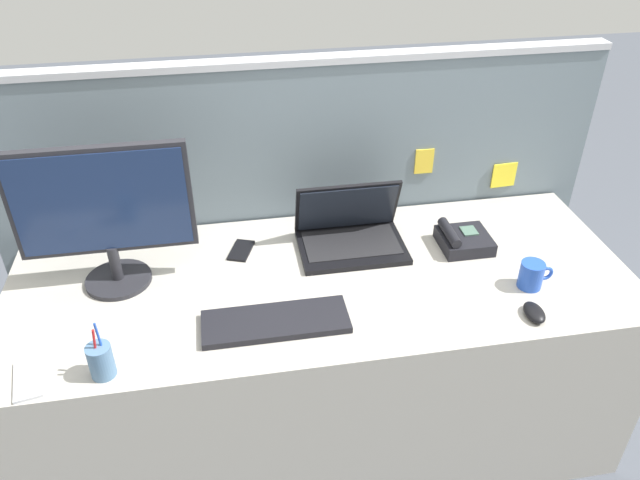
% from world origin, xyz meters
% --- Properties ---
extents(ground_plane, '(10.00, 10.00, 0.00)m').
position_xyz_m(ground_plane, '(0.00, 0.00, 0.00)').
color(ground_plane, '#4C515B').
extents(desk, '(2.09, 0.81, 0.75)m').
position_xyz_m(desk, '(0.00, 0.00, 0.38)').
color(desk, '#ADA89E').
rests_on(desk, ground_plane).
extents(cubicle_divider, '(2.28, 0.08, 1.36)m').
position_xyz_m(cubicle_divider, '(0.00, 0.44, 0.68)').
color(cubicle_divider, slate).
rests_on(cubicle_divider, ground_plane).
extents(desktop_monitor, '(0.55, 0.22, 0.49)m').
position_xyz_m(desktop_monitor, '(-0.67, 0.10, 1.03)').
color(desktop_monitor, '#232328').
rests_on(desktop_monitor, desk).
extents(laptop, '(0.38, 0.27, 0.23)m').
position_xyz_m(laptop, '(0.13, 0.18, 0.81)').
color(laptop, black).
rests_on(laptop, desk).
extents(desk_phone, '(0.18, 0.17, 0.08)m').
position_xyz_m(desk_phone, '(0.53, 0.10, 0.78)').
color(desk_phone, black).
rests_on(desk_phone, desk).
extents(keyboard_main, '(0.45, 0.16, 0.02)m').
position_xyz_m(keyboard_main, '(-0.18, -0.21, 0.76)').
color(keyboard_main, black).
rests_on(keyboard_main, desk).
extents(computer_mouse_right_hand, '(0.07, 0.10, 0.03)m').
position_xyz_m(computer_mouse_right_hand, '(0.61, -0.31, 0.77)').
color(computer_mouse_right_hand, black).
rests_on(computer_mouse_right_hand, desk).
extents(pen_cup, '(0.07, 0.07, 0.17)m').
position_xyz_m(pen_cup, '(-0.67, -0.33, 0.80)').
color(pen_cup, '#4C7093').
rests_on(pen_cup, desk).
extents(cell_phone_black_slab, '(0.11, 0.14, 0.01)m').
position_xyz_m(cell_phone_black_slab, '(-0.26, 0.20, 0.76)').
color(cell_phone_black_slab, black).
rests_on(cell_phone_black_slab, desk).
extents(cell_phone_silver_slab, '(0.10, 0.17, 0.01)m').
position_xyz_m(cell_phone_silver_slab, '(-0.88, -0.32, 0.76)').
color(cell_phone_silver_slab, '#B7BAC1').
rests_on(cell_phone_silver_slab, desk).
extents(coffee_mug, '(0.12, 0.08, 0.09)m').
position_xyz_m(coffee_mug, '(0.67, -0.16, 0.80)').
color(coffee_mug, blue).
rests_on(coffee_mug, desk).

